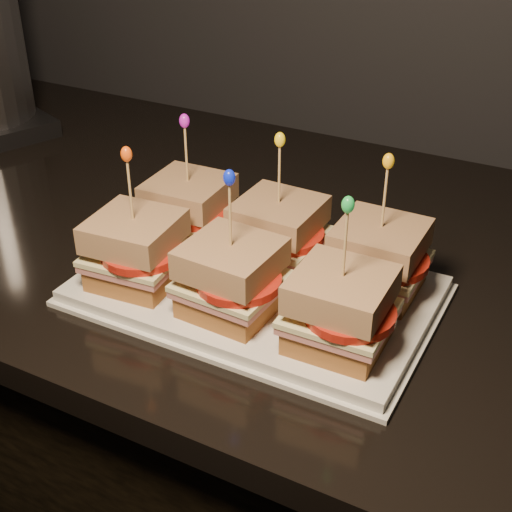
% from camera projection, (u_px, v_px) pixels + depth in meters
% --- Properties ---
extents(cabinet, '(2.33, 0.69, 0.83)m').
position_uv_depth(cabinet, '(228.00, 454.00, 1.20)').
color(cabinet, black).
rests_on(cabinet, ground).
extents(granite_slab, '(2.37, 0.73, 0.03)m').
position_uv_depth(granite_slab, '(222.00, 230.00, 0.98)').
color(granite_slab, black).
rests_on(granite_slab, cabinet).
extents(platter, '(0.38, 0.24, 0.02)m').
position_uv_depth(platter, '(256.00, 291.00, 0.81)').
color(platter, silver).
rests_on(platter, granite_slab).
extents(platter_rim, '(0.40, 0.25, 0.01)m').
position_uv_depth(platter_rim, '(256.00, 295.00, 0.81)').
color(platter_rim, silver).
rests_on(platter_rim, granite_slab).
extents(sandwich_0_bread_bot, '(0.09, 0.09, 0.02)m').
position_uv_depth(sandwich_0_bread_bot, '(190.00, 229.00, 0.88)').
color(sandwich_0_bread_bot, brown).
rests_on(sandwich_0_bread_bot, platter).
extents(sandwich_0_ham, '(0.10, 0.10, 0.01)m').
position_uv_depth(sandwich_0_ham, '(190.00, 218.00, 0.88)').
color(sandwich_0_ham, '#C7756B').
rests_on(sandwich_0_ham, sandwich_0_bread_bot).
extents(sandwich_0_cheese, '(0.10, 0.10, 0.01)m').
position_uv_depth(sandwich_0_cheese, '(189.00, 213.00, 0.87)').
color(sandwich_0_cheese, beige).
rests_on(sandwich_0_cheese, sandwich_0_ham).
extents(sandwich_0_tomato, '(0.09, 0.09, 0.01)m').
position_uv_depth(sandwich_0_tomato, '(195.00, 211.00, 0.86)').
color(sandwich_0_tomato, '#B11F12').
rests_on(sandwich_0_tomato, sandwich_0_cheese).
extents(sandwich_0_bread_top, '(0.09, 0.09, 0.03)m').
position_uv_depth(sandwich_0_bread_top, '(188.00, 192.00, 0.86)').
color(sandwich_0_bread_top, brown).
rests_on(sandwich_0_bread_top, sandwich_0_tomato).
extents(sandwich_0_pick, '(0.00, 0.00, 0.09)m').
position_uv_depth(sandwich_0_pick, '(186.00, 157.00, 0.83)').
color(sandwich_0_pick, tan).
rests_on(sandwich_0_pick, sandwich_0_bread_top).
extents(sandwich_0_frill, '(0.01, 0.01, 0.02)m').
position_uv_depth(sandwich_0_frill, '(184.00, 121.00, 0.81)').
color(sandwich_0_frill, '#BB18C0').
rests_on(sandwich_0_frill, sandwich_0_pick).
extents(sandwich_1_bread_bot, '(0.09, 0.09, 0.02)m').
position_uv_depth(sandwich_1_bread_bot, '(278.00, 253.00, 0.84)').
color(sandwich_1_bread_bot, brown).
rests_on(sandwich_1_bread_bot, platter).
extents(sandwich_1_ham, '(0.10, 0.10, 0.01)m').
position_uv_depth(sandwich_1_ham, '(278.00, 241.00, 0.83)').
color(sandwich_1_ham, '#C7756B').
rests_on(sandwich_1_ham, sandwich_1_bread_bot).
extents(sandwich_1_cheese, '(0.10, 0.10, 0.01)m').
position_uv_depth(sandwich_1_cheese, '(278.00, 235.00, 0.82)').
color(sandwich_1_cheese, beige).
rests_on(sandwich_1_cheese, sandwich_1_ham).
extents(sandwich_1_tomato, '(0.09, 0.09, 0.01)m').
position_uv_depth(sandwich_1_tomato, '(285.00, 234.00, 0.81)').
color(sandwich_1_tomato, '#B11F12').
rests_on(sandwich_1_tomato, sandwich_1_cheese).
extents(sandwich_1_bread_top, '(0.09, 0.09, 0.03)m').
position_uv_depth(sandwich_1_bread_top, '(278.00, 214.00, 0.81)').
color(sandwich_1_bread_top, brown).
rests_on(sandwich_1_bread_top, sandwich_1_tomato).
extents(sandwich_1_pick, '(0.00, 0.00, 0.09)m').
position_uv_depth(sandwich_1_pick, '(279.00, 178.00, 0.79)').
color(sandwich_1_pick, tan).
rests_on(sandwich_1_pick, sandwich_1_bread_top).
extents(sandwich_1_frill, '(0.01, 0.01, 0.02)m').
position_uv_depth(sandwich_1_frill, '(280.00, 140.00, 0.76)').
color(sandwich_1_frill, yellow).
rests_on(sandwich_1_frill, sandwich_1_pick).
extents(sandwich_2_bread_bot, '(0.09, 0.09, 0.02)m').
position_uv_depth(sandwich_2_bread_bot, '(376.00, 279.00, 0.79)').
color(sandwich_2_bread_bot, brown).
rests_on(sandwich_2_bread_bot, platter).
extents(sandwich_2_ham, '(0.10, 0.09, 0.01)m').
position_uv_depth(sandwich_2_ham, '(377.00, 267.00, 0.78)').
color(sandwich_2_ham, '#C7756B').
rests_on(sandwich_2_ham, sandwich_2_bread_bot).
extents(sandwich_2_cheese, '(0.10, 0.10, 0.01)m').
position_uv_depth(sandwich_2_cheese, '(378.00, 261.00, 0.77)').
color(sandwich_2_cheese, beige).
rests_on(sandwich_2_cheese, sandwich_2_ham).
extents(sandwich_2_tomato, '(0.09, 0.09, 0.01)m').
position_uv_depth(sandwich_2_tomato, '(387.00, 261.00, 0.76)').
color(sandwich_2_tomato, '#B11F12').
rests_on(sandwich_2_tomato, sandwich_2_cheese).
extents(sandwich_2_bread_top, '(0.09, 0.09, 0.03)m').
position_uv_depth(sandwich_2_bread_top, '(380.00, 239.00, 0.76)').
color(sandwich_2_bread_top, brown).
rests_on(sandwich_2_bread_top, sandwich_2_tomato).
extents(sandwich_2_pick, '(0.00, 0.00, 0.09)m').
position_uv_depth(sandwich_2_pick, '(384.00, 201.00, 0.74)').
color(sandwich_2_pick, tan).
rests_on(sandwich_2_pick, sandwich_2_bread_top).
extents(sandwich_2_frill, '(0.01, 0.01, 0.02)m').
position_uv_depth(sandwich_2_frill, '(388.00, 161.00, 0.71)').
color(sandwich_2_frill, '#F3A810').
rests_on(sandwich_2_frill, sandwich_2_pick).
extents(sandwich_3_bread_bot, '(0.10, 0.10, 0.02)m').
position_uv_depth(sandwich_3_bread_bot, '(138.00, 271.00, 0.80)').
color(sandwich_3_bread_bot, brown).
rests_on(sandwich_3_bread_bot, platter).
extents(sandwich_3_ham, '(0.11, 0.10, 0.01)m').
position_uv_depth(sandwich_3_ham, '(137.00, 258.00, 0.79)').
color(sandwich_3_ham, '#C7756B').
rests_on(sandwich_3_ham, sandwich_3_bread_bot).
extents(sandwich_3_cheese, '(0.11, 0.10, 0.01)m').
position_uv_depth(sandwich_3_cheese, '(136.00, 253.00, 0.79)').
color(sandwich_3_cheese, beige).
rests_on(sandwich_3_cheese, sandwich_3_ham).
extents(sandwich_3_tomato, '(0.09, 0.09, 0.01)m').
position_uv_depth(sandwich_3_tomato, '(141.00, 252.00, 0.78)').
color(sandwich_3_tomato, '#B11F12').
rests_on(sandwich_3_tomato, sandwich_3_cheese).
extents(sandwich_3_bread_top, '(0.10, 0.10, 0.03)m').
position_uv_depth(sandwich_3_bread_top, '(134.00, 231.00, 0.78)').
color(sandwich_3_bread_top, brown).
rests_on(sandwich_3_bread_top, sandwich_3_tomato).
extents(sandwich_3_pick, '(0.00, 0.00, 0.09)m').
position_uv_depth(sandwich_3_pick, '(130.00, 194.00, 0.75)').
color(sandwich_3_pick, tan).
rests_on(sandwich_3_pick, sandwich_3_bread_top).
extents(sandwich_3_frill, '(0.01, 0.01, 0.02)m').
position_uv_depth(sandwich_3_frill, '(126.00, 154.00, 0.73)').
color(sandwich_3_frill, '#F9500E').
rests_on(sandwich_3_frill, sandwich_3_pick).
extents(sandwich_4_bread_bot, '(0.09, 0.09, 0.02)m').
position_uv_depth(sandwich_4_bread_bot, '(232.00, 299.00, 0.75)').
color(sandwich_4_bread_bot, brown).
rests_on(sandwich_4_bread_bot, platter).
extents(sandwich_4_ham, '(0.10, 0.10, 0.01)m').
position_uv_depth(sandwich_4_ham, '(232.00, 287.00, 0.74)').
color(sandwich_4_ham, '#C7756B').
rests_on(sandwich_4_ham, sandwich_4_bread_bot).
extents(sandwich_4_cheese, '(0.10, 0.10, 0.01)m').
position_uv_depth(sandwich_4_cheese, '(231.00, 281.00, 0.74)').
color(sandwich_4_cheese, beige).
rests_on(sandwich_4_cheese, sandwich_4_ham).
extents(sandwich_4_tomato, '(0.09, 0.09, 0.01)m').
position_uv_depth(sandwich_4_tomato, '(239.00, 281.00, 0.73)').
color(sandwich_4_tomato, '#B11F12').
rests_on(sandwich_4_tomato, sandwich_4_cheese).
extents(sandwich_4_bread_top, '(0.10, 0.10, 0.03)m').
position_uv_depth(sandwich_4_bread_top, '(231.00, 258.00, 0.73)').
color(sandwich_4_bread_top, brown).
rests_on(sandwich_4_bread_top, sandwich_4_tomato).
extents(sandwich_4_pick, '(0.00, 0.00, 0.09)m').
position_uv_depth(sandwich_4_pick, '(230.00, 219.00, 0.70)').
color(sandwich_4_pick, tan).
rests_on(sandwich_4_pick, sandwich_4_bread_top).
extents(sandwich_4_frill, '(0.01, 0.01, 0.02)m').
position_uv_depth(sandwich_4_frill, '(229.00, 178.00, 0.68)').
color(sandwich_4_frill, '#0D21DF').
rests_on(sandwich_4_frill, sandwich_4_pick).
extents(sandwich_5_bread_bot, '(0.09, 0.09, 0.02)m').
position_uv_depth(sandwich_5_bread_bot, '(339.00, 332.00, 0.70)').
color(sandwich_5_bread_bot, brown).
rests_on(sandwich_5_bread_bot, platter).
extents(sandwich_5_ham, '(0.10, 0.10, 0.01)m').
position_uv_depth(sandwich_5_ham, '(340.00, 319.00, 0.70)').
color(sandwich_5_ham, '#C7756B').
rests_on(sandwich_5_ham, sandwich_5_bread_bot).
extents(sandwich_5_cheese, '(0.10, 0.10, 0.01)m').
position_uv_depth(sandwich_5_cheese, '(340.00, 313.00, 0.69)').
color(sandwich_5_cheese, beige).
rests_on(sandwich_5_cheese, sandwich_5_ham).
extents(sandwich_5_tomato, '(0.09, 0.09, 0.01)m').
position_uv_depth(sandwich_5_tomato, '(350.00, 313.00, 0.68)').
color(sandwich_5_tomato, '#B11F12').
rests_on(sandwich_5_tomato, sandwich_5_cheese).
extents(sandwich_5_bread_top, '(0.09, 0.09, 0.03)m').
position_uv_depth(sandwich_5_bread_top, '(342.00, 289.00, 0.68)').
color(sandwich_5_bread_top, brown).
rests_on(sandwich_5_bread_top, sandwich_5_tomato).
extents(sandwich_5_pick, '(0.00, 0.00, 0.09)m').
position_uv_depth(sandwich_5_pick, '(345.00, 248.00, 0.65)').
color(sandwich_5_pick, tan).
rests_on(sandwich_5_pick, sandwich_5_bread_top).
extents(sandwich_5_frill, '(0.01, 0.01, 0.02)m').
position_uv_depth(sandwich_5_frill, '(348.00, 205.00, 0.63)').
color(sandwich_5_frill, green).
rests_on(sandwich_5_frill, sandwich_5_pick).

